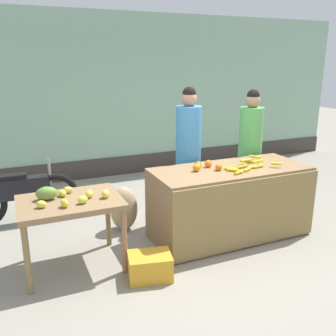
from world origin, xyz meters
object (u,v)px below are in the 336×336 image
produce_crate (150,266)px  produce_sack (124,209)px  vendor_woman_green_shirt (250,151)px  parked_motorcycle (19,195)px  vendor_woman_blue_shirt (188,155)px

produce_crate → produce_sack: bearing=85.4°
vendor_woman_green_shirt → produce_sack: 2.03m
produce_crate → parked_motorcycle: bearing=120.2°
produce_sack → vendor_woman_green_shirt: bearing=-0.4°
vendor_woman_blue_shirt → parked_motorcycle: 2.37m
parked_motorcycle → produce_sack: (1.25, -0.77, -0.11)m
vendor_woman_green_shirt → parked_motorcycle: bearing=166.1°
parked_motorcycle → produce_sack: parked_motorcycle is taller
vendor_woman_green_shirt → vendor_woman_blue_shirt: bearing=-179.9°
parked_motorcycle → produce_crate: parked_motorcycle is taller
vendor_woman_green_shirt → parked_motorcycle: size_ratio=1.11×
vendor_woman_green_shirt → produce_crate: 2.48m
parked_motorcycle → vendor_woman_blue_shirt: bearing=-19.9°
parked_motorcycle → produce_sack: 1.47m
vendor_woman_blue_shirt → vendor_woman_green_shirt: vendor_woman_blue_shirt is taller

